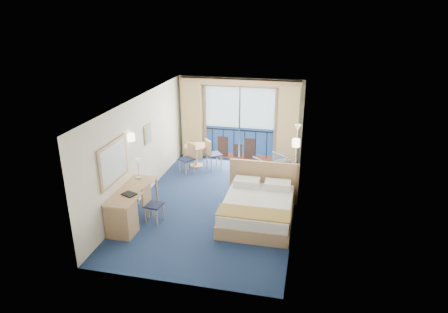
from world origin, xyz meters
The scene contains 22 objects.
floor centered at (0.00, 0.00, 0.00)m, with size 6.50×6.50×0.00m, color navy.
room_walls centered at (0.00, 0.00, 1.78)m, with size 4.04×6.54×2.72m.
balcony_door centered at (-0.01, 3.22, 1.14)m, with size 2.36×0.03×2.52m.
curtain_left centered at (-1.55, 3.07, 1.28)m, with size 0.65×0.22×2.55m, color #D5BB76.
curtain_right centered at (1.55, 3.07, 1.28)m, with size 0.65×0.22×2.55m, color #D5BB76.
pelmet centered at (0.00, 3.10, 2.58)m, with size 3.80×0.25×0.18m, color tan.
mirror centered at (-1.97, -1.50, 1.55)m, with size 0.05×1.25×0.95m.
wall_print centered at (-1.97, 0.45, 1.60)m, with size 0.04×0.42×0.52m.
sconce_left centered at (-1.94, -0.60, 1.85)m, with size 0.18×0.18×0.18m, color #FFE2B2.
sconce_right centered at (1.94, -0.15, 1.85)m, with size 0.18×0.18×0.18m, color #FFE2B2.
bed centered at (1.17, -0.60, 0.31)m, with size 1.77×2.11×1.12m.
nightstand centered at (1.78, 0.63, 0.26)m, with size 0.39×0.37×0.51m, color #A88159.
phone centered at (1.75, 0.61, 0.55)m, with size 0.16×0.13×0.07m, color white.
armchair centered at (1.22, 1.72, 0.37)m, with size 0.80×0.82×0.74m, color #454C54.
floor_lamp centered at (1.88, 2.37, 1.18)m, with size 0.22×0.22×1.56m.
desk centered at (-1.69, -1.78, 0.45)m, with size 0.60×1.75×0.82m.
desk_chair centered at (-1.29, -1.20, 0.50)m, with size 0.43×0.42×0.88m.
folder centered at (-1.63, -1.56, 0.83)m, with size 0.31×0.23×0.03m, color black.
desk_lamp centered at (-1.78, -0.69, 1.20)m, with size 0.13×0.13×0.50m.
round_table centered at (-1.22, 2.35, 0.51)m, with size 0.75×0.75×0.68m.
table_chair_a centered at (-0.69, 2.21, 0.54)m, with size 0.59×0.59×0.97m.
table_chair_b centered at (-1.30, 1.83, 0.51)m, with size 0.54×0.55×0.90m.
Camera 1 is at (2.22, -8.97, 4.84)m, focal length 32.00 mm.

